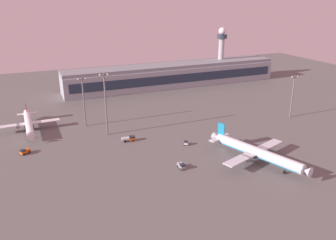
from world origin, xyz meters
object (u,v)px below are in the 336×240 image
object	(u,v)px
airplane_near_gate	(29,123)
apron_light_east	(84,99)
control_tower	(221,50)
apron_light_west	(293,93)
cargo_loader	(25,151)
maintenance_van	(181,166)
airplane_mid_apron	(256,152)
apron_light_central	(105,101)
fuel_truck	(129,138)
pushback_tug	(186,143)

from	to	relation	value
airplane_near_gate	apron_light_east	size ratio (longest dim) A/B	1.50
control_tower	apron_light_west	size ratio (longest dim) A/B	1.74
cargo_loader	maintenance_van	bearing A→B (deg)	-158.59
control_tower	apron_light_west	world-z (taller)	control_tower
control_tower	airplane_mid_apron	bearing A→B (deg)	-115.63
apron_light_east	control_tower	bearing A→B (deg)	28.26
airplane_mid_apron	apron_light_east	xyz separation A→B (m)	(-55.95, 68.17, 10.22)
apron_light_east	apron_light_west	size ratio (longest dim) A/B	1.09
apron_light_central	maintenance_van	bearing A→B (deg)	-67.87
apron_light_east	apron_light_west	distance (m)	111.64
cargo_loader	airplane_mid_apron	bearing A→B (deg)	-151.90
airplane_near_gate	apron_light_central	world-z (taller)	apron_light_central
apron_light_west	airplane_near_gate	bearing A→B (deg)	165.40
control_tower	cargo_loader	size ratio (longest dim) A/B	9.04
maintenance_van	apron_light_west	size ratio (longest dim) A/B	0.18
cargo_loader	apron_light_east	world-z (taller)	apron_light_east
airplane_near_gate	fuel_truck	distance (m)	53.20
maintenance_van	apron_light_central	size ratio (longest dim) A/B	0.14
cargo_loader	fuel_truck	bearing A→B (deg)	-130.02
apron_light_central	apron_light_west	size ratio (longest dim) A/B	1.28
apron_light_east	cargo_loader	bearing A→B (deg)	-141.81
apron_light_central	apron_light_west	bearing A→B (deg)	-8.17
apron_light_east	airplane_mid_apron	bearing A→B (deg)	-50.62
fuel_truck	airplane_mid_apron	bearing A→B (deg)	50.49
airplane_near_gate	pushback_tug	xyz separation A→B (m)	(64.52, -46.78, -2.66)
pushback_tug	control_tower	bearing A→B (deg)	-100.67
airplane_near_gate	cargo_loader	bearing A→B (deg)	83.06
apron_light_west	control_tower	bearing A→B (deg)	82.73
airplane_mid_apron	apron_light_central	distance (m)	72.12
apron_light_west	airplane_mid_apron	bearing A→B (deg)	-143.79
maintenance_van	apron_light_central	xyz separation A→B (m)	(-18.44, 45.33, 15.84)
airplane_mid_apron	airplane_near_gate	world-z (taller)	airplane_mid_apron
pushback_tug	apron_light_west	size ratio (longest dim) A/B	0.15
fuel_truck	control_tower	bearing A→B (deg)	136.28
airplane_mid_apron	fuel_truck	size ratio (longest dim) A/B	6.82
apron_light_central	airplane_near_gate	bearing A→B (deg)	149.21
control_tower	airplane_mid_apron	world-z (taller)	control_tower
fuel_truck	apron_light_central	size ratio (longest dim) A/B	0.21
airplane_mid_apron	fuel_truck	xyz separation A→B (m)	(-41.08, 40.23, -3.03)
airplane_near_gate	cargo_loader	world-z (taller)	airplane_near_gate
airplane_mid_apron	airplane_near_gate	bearing A→B (deg)	-59.93
maintenance_van	fuel_truck	bearing A→B (deg)	-72.62
cargo_loader	maintenance_van	xyz separation A→B (m)	(56.02, -37.92, 0.00)
maintenance_van	apron_light_central	bearing A→B (deg)	-68.83
maintenance_van	pushback_tug	size ratio (longest dim) A/B	1.17
cargo_loader	fuel_truck	distance (m)	45.09
cargo_loader	pushback_tug	distance (m)	69.86
airplane_mid_apron	maintenance_van	bearing A→B (deg)	-31.28
fuel_truck	apron_light_east	size ratio (longest dim) A/B	0.25
cargo_loader	apron_light_central	size ratio (longest dim) A/B	0.15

